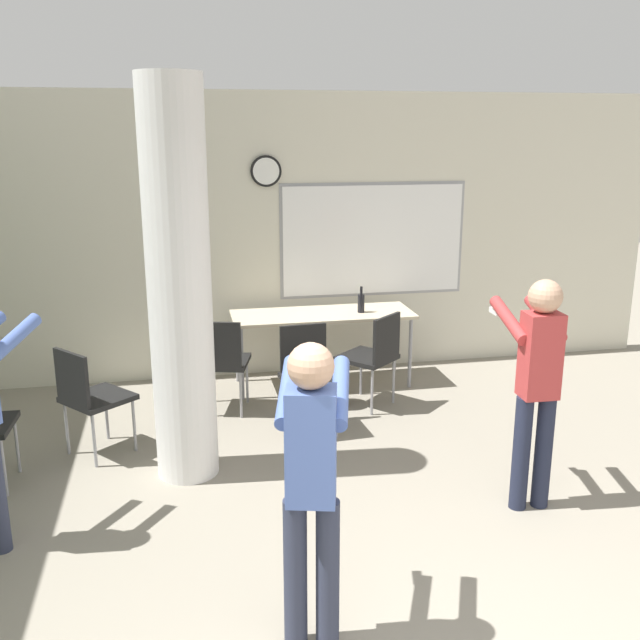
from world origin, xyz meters
name	(u,v)px	position (x,y,z in m)	size (l,w,h in m)	color
wall_back	(282,237)	(0.02, 5.06, 1.40)	(8.00, 0.15, 2.80)	beige
support_pillar	(179,286)	(-1.02, 2.90, 1.40)	(0.44, 0.44, 2.80)	white
folding_table	(323,318)	(0.32, 4.54, 0.67)	(1.75, 0.62, 0.73)	beige
bottle_on_table	(361,302)	(0.69, 4.49, 0.82)	(0.07, 0.07, 0.26)	black
waste_bin	(331,387)	(0.29, 3.96, 0.18)	(0.30, 0.30, 0.36)	gray
chair_table_left	(221,358)	(-0.69, 3.99, 0.51)	(0.54, 0.54, 0.87)	black
chair_near_pillar	(89,393)	(-1.73, 3.32, 0.51)	(0.62, 0.62, 0.87)	black
chair_table_front	(307,371)	(-0.02, 3.51, 0.51)	(0.47, 0.47, 0.87)	black
chair_table_right	(374,353)	(0.65, 3.87, 0.51)	(0.62, 0.62, 0.87)	black
person_playing_front	(311,473)	(-0.47, 0.96, 0.91)	(0.44, 0.64, 1.54)	#2D3347
person_playing_side	(537,376)	(1.20, 1.97, 0.91)	(0.35, 0.62, 1.55)	#1E2338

